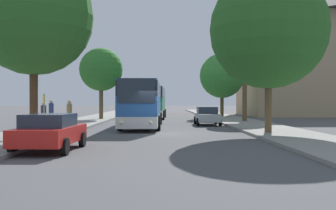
# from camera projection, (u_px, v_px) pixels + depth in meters

# --- Properties ---
(ground_plane) EXTENTS (300.00, 300.00, 0.00)m
(ground_plane) POSITION_uv_depth(u_px,v_px,m) (160.00, 133.00, 23.26)
(ground_plane) COLOR #4C4C4F
(ground_plane) RESTS_ON ground
(sidewalk_left) EXTENTS (4.00, 120.00, 0.15)m
(sidewalk_left) POSITION_uv_depth(u_px,v_px,m) (42.00, 132.00, 23.16)
(sidewalk_left) COLOR gray
(sidewalk_left) RESTS_ON ground_plane
(sidewalk_right) EXTENTS (4.00, 120.00, 0.15)m
(sidewalk_right) POSITION_uv_depth(u_px,v_px,m) (278.00, 132.00, 23.36)
(sidewalk_right) COLOR gray
(sidewalk_right) RESTS_ON ground_plane
(building_right_background) EXTENTS (21.40, 13.47, 16.70)m
(building_right_background) POSITION_uv_depth(u_px,v_px,m) (326.00, 53.00, 52.04)
(building_right_background) COLOR tan
(building_right_background) RESTS_ON ground_plane
(bus_front) EXTENTS (2.84, 11.79, 3.26)m
(bus_front) POSITION_uv_depth(u_px,v_px,m) (142.00, 103.00, 28.66)
(bus_front) COLOR silver
(bus_front) RESTS_ON ground_plane
(bus_middle) EXTENTS (3.02, 10.43, 3.40)m
(bus_middle) POSITION_uv_depth(u_px,v_px,m) (153.00, 102.00, 43.00)
(bus_middle) COLOR silver
(bus_middle) RESTS_ON ground_plane
(bus_rear) EXTENTS (3.11, 12.02, 3.37)m
(bus_rear) POSITION_uv_depth(u_px,v_px,m) (155.00, 102.00, 58.97)
(bus_rear) COLOR gray
(bus_rear) RESTS_ON ground_plane
(parked_car_left_curb) EXTENTS (2.12, 4.29, 1.42)m
(parked_car_left_curb) POSITION_uv_depth(u_px,v_px,m) (50.00, 131.00, 14.99)
(parked_car_left_curb) COLOR red
(parked_car_left_curb) RESTS_ON ground_plane
(parked_car_right_near) EXTENTS (1.94, 4.39, 1.45)m
(parked_car_right_near) POSITION_uv_depth(u_px,v_px,m) (207.00, 116.00, 31.33)
(parked_car_right_near) COLOR #B7B7BC
(parked_car_right_near) RESTS_ON ground_plane
(bus_stop_sign) EXTENTS (0.08, 0.45, 2.23)m
(bus_stop_sign) POSITION_uv_depth(u_px,v_px,m) (44.00, 107.00, 25.47)
(bus_stop_sign) COLOR gray
(bus_stop_sign) RESTS_ON sidewalk_left
(pedestrian_waiting_near) EXTENTS (0.36, 0.36, 1.85)m
(pedestrian_waiting_near) POSITION_uv_depth(u_px,v_px,m) (51.00, 112.00, 29.01)
(pedestrian_waiting_near) COLOR #23232D
(pedestrian_waiting_near) RESTS_ON sidewalk_left
(pedestrian_waiting_far) EXTENTS (0.36, 0.36, 1.69)m
(pedestrian_waiting_far) POSITION_uv_depth(u_px,v_px,m) (44.00, 115.00, 26.38)
(pedestrian_waiting_far) COLOR #23232D
(pedestrian_waiting_far) RESTS_ON sidewalk_left
(pedestrian_walking_back) EXTENTS (0.36, 0.36, 1.83)m
(pedestrian_walking_back) POSITION_uv_depth(u_px,v_px,m) (69.00, 113.00, 26.82)
(pedestrian_walking_back) COLOR #23232D
(pedestrian_walking_back) RESTS_ON sidewalk_left
(tree_left_near) EXTENTS (5.83, 5.83, 8.85)m
(tree_left_near) POSITION_uv_depth(u_px,v_px,m) (34.00, 16.00, 19.22)
(tree_left_near) COLOR #47331E
(tree_left_near) RESTS_ON sidewalk_left
(tree_left_far) EXTENTS (4.32, 4.32, 7.10)m
(tree_left_far) POSITION_uv_depth(u_px,v_px,m) (101.00, 70.00, 39.27)
(tree_left_far) COLOR brown
(tree_left_far) RESTS_ON sidewalk_left
(tree_right_near) EXTENTS (6.65, 6.65, 9.11)m
(tree_right_near) POSITION_uv_depth(u_px,v_px,m) (268.00, 30.00, 22.20)
(tree_right_near) COLOR brown
(tree_right_near) RESTS_ON sidewalk_right
(tree_right_mid) EXTENTS (4.08, 4.08, 7.61)m
(tree_right_mid) POSITION_uv_depth(u_px,v_px,m) (245.00, 58.00, 34.68)
(tree_right_mid) COLOR brown
(tree_right_mid) RESTS_ON sidewalk_right
(tree_right_far) EXTENTS (5.11, 5.11, 7.24)m
(tree_right_far) POSITION_uv_depth(u_px,v_px,m) (222.00, 76.00, 44.92)
(tree_right_far) COLOR #513D23
(tree_right_far) RESTS_ON sidewalk_right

